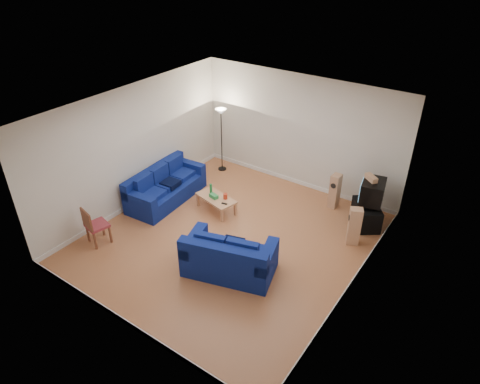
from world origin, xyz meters
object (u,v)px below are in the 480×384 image
Objects in this scene: sofa_three_seat at (165,188)px; tv_stand at (366,215)px; coffee_table at (216,199)px; television at (372,191)px; sofa_loveseat at (229,259)px.

sofa_three_seat reaches higher than tv_stand.
coffee_table is 3.90m from television.
tv_stand is at bearing 46.46° from sofa_loveseat.
television is at bearing 46.23° from sofa_loveseat.
sofa_three_seat is 2.02× the size of coffee_table.
coffee_table is at bearing 99.09° from sofa_three_seat.
television reaches higher than coffee_table.
television reaches higher than sofa_loveseat.
coffee_table is 1.28× the size of tv_stand.
tv_stand is at bearing -57.08° from television.
sofa_loveseat reaches higher than sofa_three_seat.
sofa_loveseat is at bearing -46.24° from coffee_table.
sofa_loveseat reaches higher than tv_stand.
sofa_three_seat is 5.32m from tv_stand.
sofa_loveseat is at bearing -39.31° from television.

